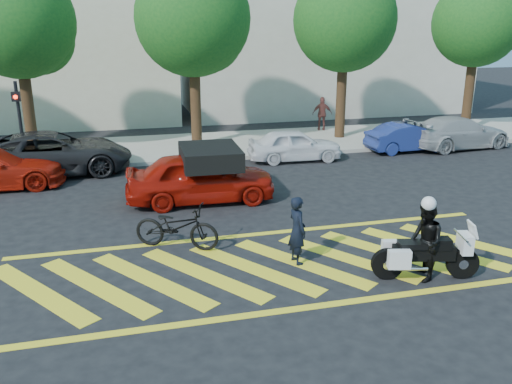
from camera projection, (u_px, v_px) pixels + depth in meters
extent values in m
plane|color=black|center=(280.00, 265.00, 11.97)|extent=(90.00, 90.00, 0.00)
cube|color=#9E998E|center=(197.00, 146.00, 23.01)|extent=(60.00, 5.00, 0.15)
cube|color=yellow|center=(39.00, 293.00, 10.76)|extent=(2.43, 3.21, 0.01)
cube|color=yellow|center=(97.00, 286.00, 11.02)|extent=(2.43, 3.21, 0.01)
cube|color=yellow|center=(151.00, 280.00, 11.29)|extent=(2.43, 3.21, 0.01)
cube|color=yellow|center=(203.00, 274.00, 11.55)|extent=(2.43, 3.21, 0.01)
cube|color=yellow|center=(253.00, 268.00, 11.82)|extent=(2.43, 3.21, 0.01)
cube|color=yellow|center=(301.00, 263.00, 12.08)|extent=(2.43, 3.21, 0.01)
cube|color=yellow|center=(347.00, 258.00, 12.35)|extent=(2.43, 3.21, 0.01)
cube|color=yellow|center=(390.00, 253.00, 12.61)|extent=(2.43, 3.21, 0.01)
cube|color=yellow|center=(432.00, 248.00, 12.88)|extent=(2.43, 3.21, 0.01)
cube|color=yellow|center=(472.00, 243.00, 13.14)|extent=(2.43, 3.21, 0.01)
cube|color=yellow|center=(309.00, 307.00, 10.21)|extent=(12.00, 0.20, 0.01)
cube|color=yellow|center=(258.00, 234.00, 13.72)|extent=(12.00, 0.20, 0.01)
cube|color=beige|center=(13.00, 24.00, 27.90)|extent=(16.00, 8.00, 10.00)
cube|color=beige|center=(323.00, 15.00, 31.85)|extent=(16.00, 8.00, 11.00)
cylinder|color=black|center=(28.00, 107.00, 20.87)|extent=(0.44, 0.44, 4.00)
sphere|color=#154F1A|center=(17.00, 21.00, 19.92)|extent=(4.20, 4.20, 4.20)
sphere|color=#154F1A|center=(38.00, 39.00, 20.53)|extent=(2.73, 2.73, 2.73)
cylinder|color=black|center=(196.00, 101.00, 22.43)|extent=(0.44, 0.44, 4.00)
sphere|color=#154F1A|center=(193.00, 18.00, 21.45)|extent=(4.60, 4.60, 4.60)
sphere|color=#154F1A|center=(207.00, 36.00, 22.08)|extent=(2.99, 2.99, 2.99)
cylinder|color=black|center=(341.00, 96.00, 24.00)|extent=(0.44, 0.44, 4.00)
sphere|color=#154F1A|center=(345.00, 20.00, 23.03)|extent=(4.40, 4.40, 4.40)
sphere|color=#154F1A|center=(354.00, 36.00, 23.65)|extent=(2.86, 2.86, 2.86)
cylinder|color=black|center=(469.00, 91.00, 25.56)|extent=(0.44, 0.44, 4.00)
sphere|color=#154F1A|center=(477.00, 22.00, 24.63)|extent=(4.00, 4.00, 4.00)
sphere|color=#154F1A|center=(482.00, 36.00, 25.23)|extent=(2.60, 2.60, 2.60)
cylinder|color=black|center=(21.00, 127.00, 18.96)|extent=(0.12, 0.12, 3.20)
cube|color=black|center=(16.00, 97.00, 18.44)|extent=(0.28, 0.18, 0.32)
sphere|color=#FF260C|center=(15.00, 97.00, 18.35)|extent=(0.14, 0.14, 0.14)
imported|color=black|center=(297.00, 230.00, 11.89)|extent=(0.45, 0.61, 1.54)
imported|color=black|center=(177.00, 227.00, 12.74)|extent=(2.15, 1.57, 1.08)
cylinder|color=black|center=(387.00, 264.00, 11.26)|extent=(0.68, 0.29, 0.67)
cylinder|color=silver|center=(387.00, 264.00, 11.26)|extent=(0.23, 0.20, 0.20)
cylinder|color=black|center=(462.00, 263.00, 11.29)|extent=(0.68, 0.29, 0.67)
cylinder|color=silver|center=(462.00, 263.00, 11.29)|extent=(0.23, 0.20, 0.20)
cube|color=black|center=(424.00, 252.00, 11.20)|extent=(1.29, 0.55, 0.30)
cube|color=black|center=(439.00, 243.00, 11.14)|extent=(0.51, 0.40, 0.22)
cube|color=black|center=(412.00, 244.00, 11.14)|extent=(0.62, 0.46, 0.12)
cube|color=silver|center=(465.00, 243.00, 11.16)|extent=(0.32, 0.47, 0.41)
cube|color=silver|center=(392.00, 249.00, 11.45)|extent=(0.49, 0.28, 0.38)
cube|color=silver|center=(399.00, 259.00, 10.94)|extent=(0.49, 0.28, 0.38)
imported|color=black|center=(425.00, 242.00, 11.11)|extent=(0.80, 0.93, 1.67)
imported|color=#971007|center=(201.00, 177.00, 16.00)|extent=(4.43, 1.90, 1.49)
imported|color=black|center=(52.00, 153.00, 18.90)|extent=(5.58, 2.90, 1.50)
imported|color=white|center=(295.00, 145.00, 20.81)|extent=(3.65, 1.63, 1.22)
imported|color=navy|center=(409.00, 137.00, 22.29)|extent=(3.59, 1.37, 1.17)
imported|color=#93969A|center=(458.00, 133.00, 22.83)|extent=(4.78, 2.36, 1.34)
imported|color=brown|center=(322.00, 114.00, 25.79)|extent=(1.00, 0.64, 1.59)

